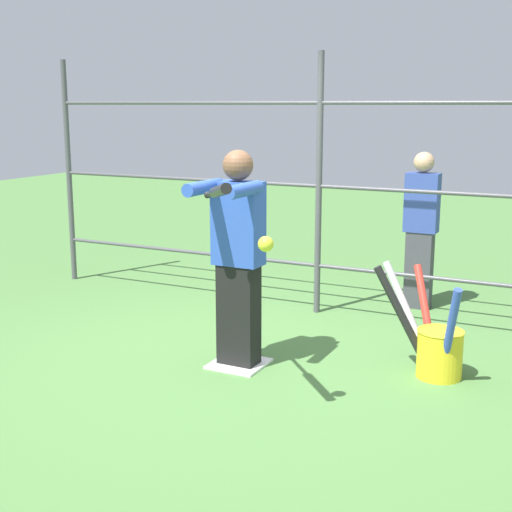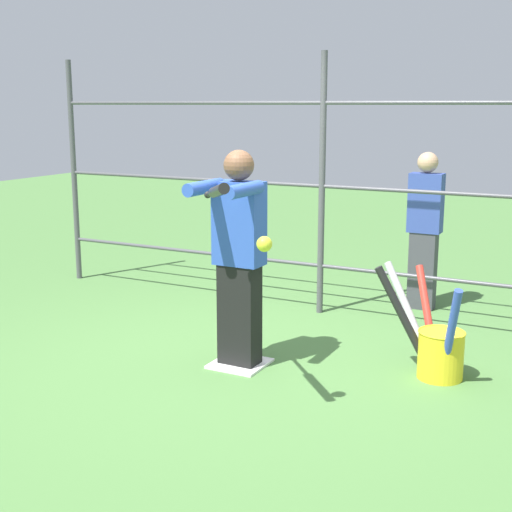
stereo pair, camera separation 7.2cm
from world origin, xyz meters
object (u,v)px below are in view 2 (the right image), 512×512
object	(u,v)px
batter	(238,252)
softball_in_flight	(264,244)
bystander_behind_fence	(425,228)
baseball_bat_swinging	(217,191)
bat_bucket	(436,347)

from	to	relation	value
batter	softball_in_flight	bearing A→B (deg)	128.01
bystander_behind_fence	baseball_bat_swinging	bearing A→B (deg)	80.63
baseball_bat_swinging	bat_bucket	distance (m)	2.09
softball_in_flight	bystander_behind_fence	bearing A→B (deg)	-94.06
softball_in_flight	batter	bearing A→B (deg)	-51.99
bat_bucket	bystander_behind_fence	world-z (taller)	bystander_behind_fence
softball_in_flight	bystander_behind_fence	world-z (taller)	bystander_behind_fence
bystander_behind_fence	softball_in_flight	bearing A→B (deg)	85.94
batter	bat_bucket	distance (m)	1.61
batter	baseball_bat_swinging	bearing A→B (deg)	110.93
baseball_bat_swinging	softball_in_flight	distance (m)	0.43
baseball_bat_swinging	bystander_behind_fence	xyz separation A→B (m)	(-0.51, -3.06, -0.66)
baseball_bat_swinging	bystander_behind_fence	distance (m)	3.17
softball_in_flight	bat_bucket	size ratio (longest dim) A/B	0.12
softball_in_flight	bystander_behind_fence	size ratio (longest dim) A/B	0.06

